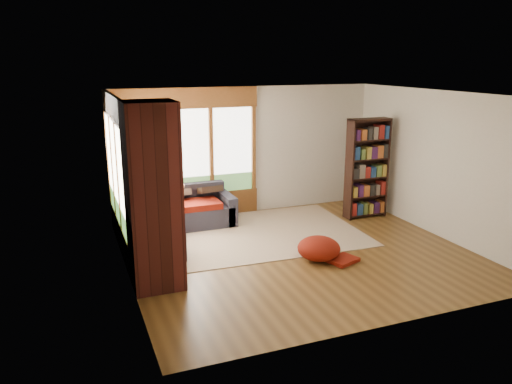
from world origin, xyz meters
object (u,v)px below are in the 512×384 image
object	(u,v)px
area_rug	(264,233)
sectional_sofa	(161,219)
bookshelf	(367,169)
brick_chimney	(153,197)
dog_brindle	(141,207)
pouf	(319,248)
dog_tan	(165,192)

from	to	relation	value
area_rug	sectional_sofa	bearing A→B (deg)	162.17
area_rug	bookshelf	bearing A→B (deg)	4.83
brick_chimney	sectional_sofa	world-z (taller)	brick_chimney
brick_chimney	area_rug	distance (m)	2.97
area_rug	dog_brindle	bearing A→B (deg)	178.76
sectional_sofa	bookshelf	world-z (taller)	bookshelf
bookshelf	pouf	distance (m)	2.70
sectional_sofa	pouf	size ratio (longest dim) A/B	3.19
brick_chimney	sectional_sofa	xyz separation A→B (m)	(0.45, 2.05, -1.00)
sectional_sofa	pouf	distance (m)	2.97
brick_chimney	pouf	size ratio (longest dim) A/B	3.77
dog_tan	pouf	bearing A→B (deg)	-72.67
pouf	dog_brindle	size ratio (longest dim) A/B	0.87
sectional_sofa	area_rug	xyz separation A→B (m)	(1.79, -0.58, -0.30)
pouf	dog_tan	bearing A→B (deg)	133.48
dog_tan	dog_brindle	world-z (taller)	dog_tan
sectional_sofa	pouf	world-z (taller)	sectional_sofa
sectional_sofa	dog_brindle	xyz separation A→B (m)	(-0.41, -0.53, 0.43)
brick_chimney	bookshelf	world-z (taller)	brick_chimney
brick_chimney	area_rug	bearing A→B (deg)	33.35
area_rug	dog_brindle	xyz separation A→B (m)	(-2.20, 0.05, 0.73)
brick_chimney	area_rug	size ratio (longest dim) A/B	0.75
area_rug	dog_brindle	size ratio (longest dim) A/B	4.38
bookshelf	dog_brindle	size ratio (longest dim) A/B	2.53
pouf	dog_tan	xyz separation A→B (m)	(-2.03, 2.14, 0.58)
brick_chimney	area_rug	world-z (taller)	brick_chimney
sectional_sofa	bookshelf	distance (m)	4.17
brick_chimney	bookshelf	bearing A→B (deg)	20.16
bookshelf	pouf	world-z (taller)	bookshelf
brick_chimney	pouf	distance (m)	2.81
brick_chimney	sectional_sofa	bearing A→B (deg)	77.71
dog_brindle	dog_tan	bearing A→B (deg)	-51.99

